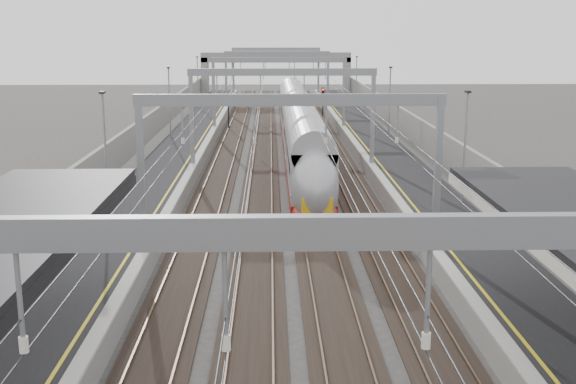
{
  "coord_description": "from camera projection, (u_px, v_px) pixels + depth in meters",
  "views": [
    {
      "loc": [
        -0.82,
        -8.02,
        10.21
      ],
      "look_at": [
        0.0,
        25.91,
        2.54
      ],
      "focal_mm": 45.0,
      "sensor_mm": 36.0,
      "label": 1
    }
  ],
  "objects": [
    {
      "name": "platform_left",
      "position": [
        175.0,
        163.0,
        53.67
      ],
      "size": [
        4.0,
        120.0,
        1.0
      ],
      "primitive_type": "cube",
      "color": "black",
      "rests_on": "ground"
    },
    {
      "name": "signal_red_far",
      "position": [
        323.0,
        97.0,
        85.62
      ],
      "size": [
        0.32,
        0.32,
        3.48
      ],
      "color": "black",
      "rests_on": "ground"
    },
    {
      "name": "wall_right",
      "position": [
        431.0,
        147.0,
        53.88
      ],
      "size": [
        0.3,
        120.0,
        3.2
      ],
      "primitive_type": "cube",
      "color": "gray",
      "rests_on": "ground"
    },
    {
      "name": "signal_red_near",
      "position": [
        308.0,
        104.0,
        76.94
      ],
      "size": [
        0.32,
        0.32,
        3.48
      ],
      "color": "black",
      "rests_on": "ground"
    },
    {
      "name": "overbridge",
      "position": [
        276.0,
        63.0,
        106.43
      ],
      "size": [
        22.0,
        2.2,
        6.9
      ],
      "color": "gray",
      "rests_on": "ground"
    },
    {
      "name": "overhead_line",
      "position": [
        280.0,
        80.0,
        59.07
      ],
      "size": [
        13.0,
        140.0,
        6.6
      ],
      "color": "gray",
      "rests_on": "platform_left"
    },
    {
      "name": "signal_green",
      "position": [
        228.0,
        106.0,
        74.67
      ],
      "size": [
        0.32,
        0.32,
        3.48
      ],
      "color": "black",
      "rests_on": "ground"
    },
    {
      "name": "wall_left",
      "position": [
        131.0,
        148.0,
        53.35
      ],
      "size": [
        0.3,
        120.0,
        3.2
      ],
      "primitive_type": "cube",
      "color": "gray",
      "rests_on": "ground"
    },
    {
      "name": "tracks",
      "position": [
        282.0,
        168.0,
        53.96
      ],
      "size": [
        11.4,
        140.0,
        0.2
      ],
      "color": "black",
      "rests_on": "ground"
    },
    {
      "name": "train",
      "position": [
        300.0,
        136.0,
        57.08
      ],
      "size": [
        2.53,
        46.08,
        4.01
      ],
      "color": "maroon",
      "rests_on": "ground"
    },
    {
      "name": "platform_right",
      "position": [
        388.0,
        162.0,
        54.05
      ],
      "size": [
        4.0,
        120.0,
        1.0
      ],
      "primitive_type": "cube",
      "color": "black",
      "rests_on": "ground"
    }
  ]
}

